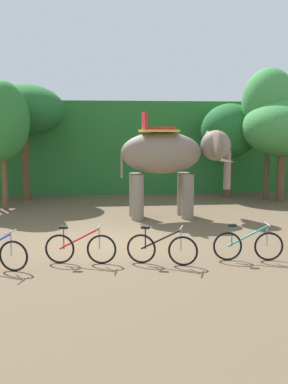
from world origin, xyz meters
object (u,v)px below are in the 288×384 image
Objects in this scene: tree_center_left at (24,111)px; bike_black at (162,249)px; tree_left at (269,104)px; tree_right at (230,131)px; tree_far_left at (282,128)px; bike_teal at (248,245)px; elephant at (170,157)px; bike_red at (80,248)px; tree_center_right at (3,121)px.

tree_center_left is 3.15× the size of bike_black.
tree_left is 12.41m from bike_black.
tree_right is at bearing 144.04° from tree_left.
tree_center_left is at bearing 171.60° from tree_far_left.
tree_right is 2.67× the size of bike_black.
tree_left is 11.38m from bike_teal.
elephant is 6.31m from bike_teal.
elephant is at bearing 78.70° from bike_black.
tree_center_left is 12.40m from bike_black.
bike_red is (-8.59, -9.02, -2.85)m from tree_far_left.
tree_center_left reaches higher than elephant.
bike_red is 1.93m from bike_black.
bike_teal is (0.92, -5.97, -1.82)m from elephant.
bike_teal is at bearing 2.88° from bike_black.
tree_center_right is 11.44m from bike_teal.
tree_center_left is at bearing 174.68° from tree_left.
tree_far_left is 6.43m from elephant.
tree_left reaches higher than tree_center_left.
tree_right is at bearing 76.05° from bike_teal.
tree_center_left reaches higher than tree_center_right.
tree_far_left is at bearing -42.67° from tree_right.
bike_teal is (2.14, 0.11, 0.00)m from bike_black.
tree_right is 2.58× the size of bike_red.
tree_center_left is 3.04× the size of bike_red.
tree_center_right is at bearing 130.61° from bike_teal.
tree_left is at bearing -35.96° from tree_right.
bike_teal is (7.17, -8.36, -3.10)m from tree_center_right.
bike_black is 0.96× the size of bike_teal.
tree_right is at bearing 53.61° from elephant.
bike_red is 1.00× the size of bike_teal.
tree_center_right is 11.45m from tree_left.
bike_red is at bearing -118.33° from elephant.
tree_left is 3.47× the size of bike_red.
tree_far_left reaches higher than elephant.
tree_center_right is 11.75m from tree_far_left.
bike_red is at bearing -130.29° from tree_left.
tree_left reaches higher than tree_far_left.
bike_black is at bearing -59.27° from tree_center_right.
tree_right reaches higher than bike_black.
elephant is at bearing -149.49° from tree_far_left.
tree_right reaches higher than bike_teal.
tree_left is at bearing 121.39° from tree_far_left.
bike_red is (-3.13, -5.80, -1.82)m from elephant.
bike_black is (4.53, -10.96, -3.60)m from tree_center_left.
elephant is (6.25, -2.39, -1.28)m from tree_center_right.
bike_red is at bearing -69.11° from tree_center_right.
tree_far_left is at bearing 46.39° from bike_red.
elephant reaches higher than bike_black.
tree_right is (9.37, 0.04, -0.89)m from tree_center_left.
elephant is at bearing 98.76° from bike_teal.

